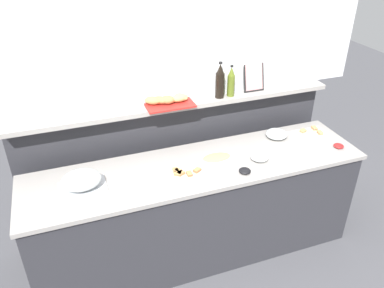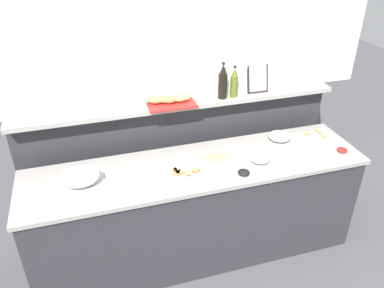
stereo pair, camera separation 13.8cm
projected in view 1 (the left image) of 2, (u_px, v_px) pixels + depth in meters
The scene contains 19 objects.
ground_plane at pixel (177, 210), 4.03m from camera, with size 12.00×12.00×0.00m, color #4C4C51.
buffet_counter at pixel (197, 211), 3.31m from camera, with size 2.74×0.68×0.93m.
back_ledge_unit at pixel (178, 159), 3.62m from camera, with size 2.80×0.22×1.28m.
upper_wall_panel at pixel (174, 20), 3.00m from camera, with size 3.40×0.08×1.32m, color silver.
sandwich_platter_rear at pixel (182, 173), 2.96m from camera, with size 0.33×0.17×0.04m.
sandwich_platter_side at pixel (309, 134), 3.50m from camera, with size 0.35×0.20×0.04m.
cold_cuts_platter at pixel (217, 158), 3.15m from camera, with size 0.32×0.19×0.02m.
serving_cloche at pixel (81, 181), 2.77m from camera, with size 0.34×0.24×0.17m.
glass_bowl_large at pixel (276, 134), 3.44m from camera, with size 0.19×0.19×0.08m.
glass_bowl_medium at pixel (259, 157), 3.13m from camera, with size 0.15×0.15×0.06m.
condiment_bowl_cream at pixel (245, 171), 2.98m from camera, with size 0.09×0.09×0.03m, color black.
condiment_bowl_red at pixel (339, 146), 3.30m from camera, with size 0.09×0.09×0.03m, color red.
serving_tongs at pixel (316, 154), 3.21m from camera, with size 0.19×0.11×0.01m.
olive_oil_bottle at pixel (231, 82), 3.32m from camera, with size 0.06×0.06×0.28m.
wine_bottle_dark at pixel (220, 82), 3.28m from camera, with size 0.08×0.08×0.32m.
salt_shaker at pixel (290, 82), 3.54m from camera, with size 0.03×0.03×0.09m.
pepper_shaker at pixel (294, 82), 3.55m from camera, with size 0.03×0.03×0.09m.
bread_basket at pixel (168, 101), 3.21m from camera, with size 0.41×0.26×0.08m.
framed_picture at pixel (254, 77), 3.42m from camera, with size 0.19×0.07×0.26m.
Camera 1 is at (-0.91, -2.39, 2.63)m, focal length 36.28 mm.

